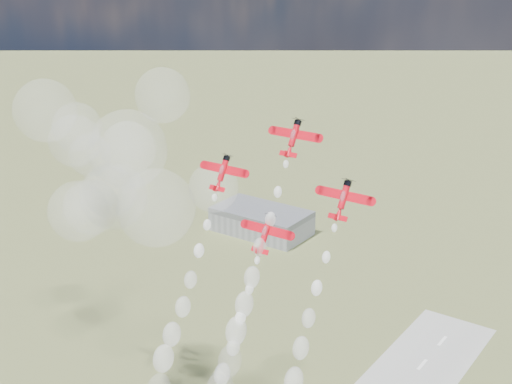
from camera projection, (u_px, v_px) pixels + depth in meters
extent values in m
cube|color=gray|center=(261.00, 223.00, 379.66)|extent=(50.00, 28.00, 10.00)
cube|color=#595B60|center=(261.00, 212.00, 377.48)|extent=(50.00, 28.00, 3.00)
cylinder|color=red|center=(294.00, 135.00, 148.19)|extent=(1.32, 3.57, 4.91)
cylinder|color=black|center=(298.00, 123.00, 148.43)|extent=(1.51, 1.78, 1.56)
cube|color=red|center=(295.00, 134.00, 148.50)|extent=(11.49, 1.11, 1.74)
cube|color=white|center=(283.00, 132.00, 150.26)|extent=(4.52, 0.28, 0.46)
cube|color=white|center=(308.00, 137.00, 146.92)|extent=(4.52, 0.28, 0.46)
cube|color=red|center=(288.00, 154.00, 147.69)|extent=(4.14, 0.61, 0.96)
cube|color=red|center=(286.00, 154.00, 147.08)|extent=(0.13, 2.00, 1.86)
ellipsoid|color=silver|center=(293.00, 135.00, 147.75)|extent=(1.04, 1.96, 2.49)
cone|color=red|center=(289.00, 151.00, 147.84)|extent=(1.32, 2.36, 2.78)
cylinder|color=red|center=(223.00, 170.00, 155.25)|extent=(1.32, 3.57, 4.91)
cylinder|color=black|center=(227.00, 159.00, 155.49)|extent=(1.51, 1.78, 1.56)
cube|color=red|center=(224.00, 169.00, 155.55)|extent=(11.49, 1.11, 1.74)
cube|color=white|center=(213.00, 167.00, 157.32)|extent=(4.52, 0.28, 0.46)
cube|color=white|center=(236.00, 172.00, 153.97)|extent=(4.52, 0.28, 0.46)
cube|color=red|center=(217.00, 188.00, 154.74)|extent=(4.14, 0.61, 0.96)
cube|color=red|center=(215.00, 188.00, 154.14)|extent=(0.13, 2.00, 1.86)
ellipsoid|color=silver|center=(222.00, 170.00, 154.81)|extent=(1.04, 1.96, 2.49)
cone|color=red|center=(218.00, 185.00, 154.89)|extent=(1.32, 2.36, 2.78)
cylinder|color=red|center=(344.00, 197.00, 139.24)|extent=(1.32, 3.57, 4.91)
cylinder|color=black|center=(348.00, 184.00, 139.48)|extent=(1.51, 1.78, 1.56)
cube|color=red|center=(345.00, 196.00, 139.54)|extent=(11.49, 1.11, 1.74)
cube|color=white|center=(331.00, 193.00, 141.31)|extent=(4.52, 0.28, 0.46)
cube|color=white|center=(359.00, 199.00, 137.97)|extent=(4.52, 0.28, 0.46)
cube|color=red|center=(338.00, 217.00, 138.74)|extent=(4.14, 0.61, 0.96)
cube|color=red|center=(336.00, 217.00, 138.13)|extent=(0.13, 2.00, 1.86)
ellipsoid|color=silver|center=(343.00, 197.00, 138.80)|extent=(1.04, 1.96, 2.49)
cone|color=red|center=(339.00, 214.00, 138.89)|extent=(1.32, 2.36, 2.78)
cylinder|color=red|center=(266.00, 231.00, 146.30)|extent=(1.32, 3.57, 4.91)
cylinder|color=black|center=(270.00, 219.00, 146.54)|extent=(1.51, 1.78, 1.56)
cube|color=red|center=(267.00, 230.00, 146.60)|extent=(11.49, 1.11, 1.74)
cube|color=white|center=(255.00, 227.00, 148.37)|extent=(4.52, 0.28, 0.46)
cube|color=white|center=(280.00, 233.00, 145.02)|extent=(4.52, 0.28, 0.46)
cube|color=red|center=(260.00, 251.00, 145.79)|extent=(4.14, 0.61, 0.96)
cube|color=red|center=(258.00, 251.00, 145.18)|extent=(0.13, 2.00, 1.86)
ellipsoid|color=silver|center=(265.00, 231.00, 145.85)|extent=(1.04, 1.96, 2.49)
cone|color=red|center=(261.00, 247.00, 145.94)|extent=(1.32, 2.36, 2.78)
sphere|color=white|center=(286.00, 164.00, 147.52)|extent=(1.04, 1.04, 1.04)
sphere|color=white|center=(278.00, 192.00, 147.20)|extent=(1.50, 1.50, 1.50)
sphere|color=white|center=(270.00, 219.00, 146.50)|extent=(1.96, 1.96, 1.96)
sphere|color=white|center=(260.00, 247.00, 146.04)|extent=(2.42, 2.42, 2.42)
sphere|color=white|center=(252.00, 277.00, 145.22)|extent=(2.88, 2.88, 2.88)
sphere|color=white|center=(244.00, 304.00, 145.13)|extent=(3.34, 3.34, 3.34)
sphere|color=white|center=(236.00, 331.00, 144.76)|extent=(3.80, 3.80, 3.80)
sphere|color=white|center=(230.00, 361.00, 143.99)|extent=(4.26, 4.26, 4.26)
sphere|color=white|center=(214.00, 198.00, 154.69)|extent=(1.04, 1.04, 1.04)
sphere|color=white|center=(207.00, 225.00, 153.99)|extent=(1.50, 1.50, 1.50)
sphere|color=white|center=(199.00, 251.00, 153.45)|extent=(1.96, 1.96, 1.96)
sphere|color=white|center=(191.00, 280.00, 152.98)|extent=(2.42, 2.42, 2.42)
sphere|color=white|center=(183.00, 307.00, 152.58)|extent=(2.88, 2.88, 2.88)
sphere|color=white|center=(172.00, 334.00, 152.02)|extent=(3.34, 3.34, 3.34)
sphere|color=white|center=(163.00, 359.00, 151.36)|extent=(3.80, 3.80, 3.80)
sphere|color=white|center=(334.00, 228.00, 138.59)|extent=(1.04, 1.04, 1.04)
sphere|color=white|center=(326.00, 257.00, 138.07)|extent=(1.50, 1.50, 1.50)
sphere|color=white|center=(317.00, 288.00, 137.62)|extent=(1.96, 1.96, 1.96)
sphere|color=white|center=(309.00, 318.00, 136.94)|extent=(2.42, 2.42, 2.42)
sphere|color=white|center=(301.00, 348.00, 136.15)|extent=(2.88, 2.88, 2.88)
sphere|color=white|center=(294.00, 381.00, 136.01)|extent=(3.34, 3.34, 3.34)
sphere|color=white|center=(257.00, 260.00, 145.78)|extent=(1.04, 1.04, 1.04)
sphere|color=white|center=(249.00, 289.00, 145.03)|extent=(1.50, 1.50, 1.50)
sphere|color=white|center=(240.00, 318.00, 144.44)|extent=(1.96, 1.96, 1.96)
sphere|color=white|center=(233.00, 347.00, 144.26)|extent=(2.42, 2.42, 2.42)
sphere|color=white|center=(222.00, 374.00, 143.66)|extent=(2.88, 2.88, 2.88)
sphere|color=white|center=(90.00, 155.00, 220.48)|extent=(13.26, 13.26, 13.26)
sphere|color=white|center=(75.00, 141.00, 212.17)|extent=(15.72, 15.72, 15.72)
sphere|color=white|center=(128.00, 149.00, 191.75)|extent=(21.60, 21.60, 21.60)
sphere|color=white|center=(91.00, 207.00, 211.08)|extent=(16.59, 16.59, 16.59)
sphere|color=white|center=(163.00, 95.00, 197.98)|extent=(15.55, 15.55, 15.55)
sphere|color=white|center=(128.00, 149.00, 191.89)|extent=(14.99, 14.99, 14.99)
sphere|color=white|center=(110.00, 191.00, 208.22)|extent=(15.44, 15.44, 15.44)
sphere|color=white|center=(213.00, 188.00, 189.86)|extent=(13.44, 13.44, 13.44)
sphere|color=white|center=(79.00, 211.00, 205.94)|extent=(17.73, 17.73, 17.73)
sphere|color=white|center=(45.00, 111.00, 195.93)|extent=(17.52, 17.52, 17.52)
sphere|color=white|center=(156.00, 208.00, 186.39)|extent=(20.84, 20.84, 20.84)
sphere|color=white|center=(113.00, 196.00, 221.81)|extent=(21.25, 21.25, 21.25)
sphere|color=white|center=(77.00, 127.00, 205.67)|extent=(14.40, 14.40, 14.40)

